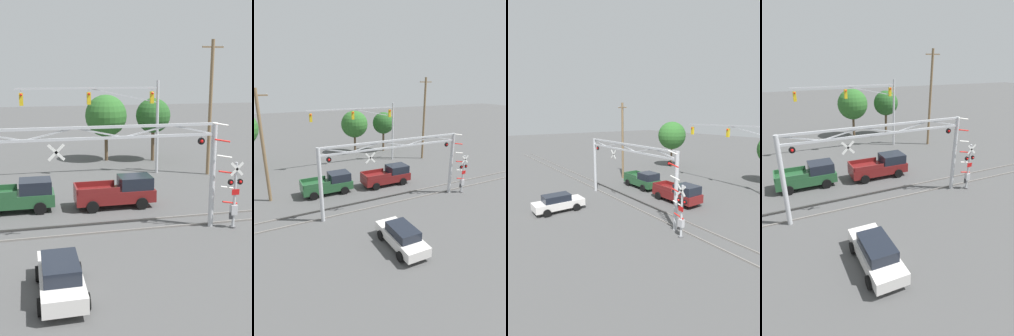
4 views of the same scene
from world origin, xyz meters
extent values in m
cube|color=gray|center=(0.00, 17.18, 0.05)|extent=(80.00, 0.08, 0.10)
cube|color=gray|center=(0.00, 18.62, 0.05)|extent=(80.00, 0.08, 0.10)
cylinder|color=#B7BABF|center=(-6.27, 16.90, 2.94)|extent=(0.29, 0.29, 5.87)
cylinder|color=#B7BABF|center=(6.27, 16.90, 2.94)|extent=(0.29, 0.29, 5.87)
cube|color=#B7BABF|center=(0.00, 16.90, 5.25)|extent=(12.84, 0.14, 0.14)
cube|color=#B7BABF|center=(0.00, 16.90, 5.80)|extent=(12.84, 0.14, 0.14)
cube|color=#B7BABF|center=(-5.02, 16.90, 5.52)|extent=(2.53, 0.08, 0.63)
cube|color=#B7BABF|center=(-2.51, 16.90, 5.52)|extent=(2.53, 0.08, 0.63)
cube|color=#B7BABF|center=(0.00, 16.90, 5.52)|extent=(2.53, 0.08, 0.63)
cube|color=#B7BABF|center=(2.51, 16.90, 5.52)|extent=(2.53, 0.08, 0.63)
cube|color=#B7BABF|center=(5.02, 16.90, 5.52)|extent=(2.53, 0.08, 0.63)
cylinder|color=black|center=(-5.52, 16.90, 4.89)|extent=(0.38, 0.10, 0.38)
sphere|color=red|center=(-5.52, 16.83, 4.89)|extent=(0.18, 0.18, 0.18)
cylinder|color=#B7BABF|center=(-5.52, 16.90, 5.13)|extent=(0.04, 0.04, 0.10)
cylinder|color=black|center=(5.52, 16.90, 4.89)|extent=(0.38, 0.10, 0.38)
sphere|color=red|center=(5.52, 16.83, 4.89)|extent=(0.18, 0.18, 0.18)
cylinder|color=#B7BABF|center=(5.52, 16.90, 5.13)|extent=(0.04, 0.04, 0.10)
cube|color=white|center=(-2.20, 16.80, 4.63)|extent=(0.88, 0.03, 0.88)
cube|color=white|center=(-2.20, 16.80, 4.63)|extent=(0.88, 0.03, 0.88)
cylinder|color=black|center=(-2.20, 16.77, 4.63)|extent=(0.04, 0.04, 0.02)
cylinder|color=#B7BABF|center=(7.39, 16.37, 1.87)|extent=(0.16, 0.16, 3.74)
cylinder|color=#59595B|center=(7.39, 16.37, 0.05)|extent=(0.35, 0.35, 0.10)
cube|color=white|center=(7.39, 16.26, 3.39)|extent=(0.78, 0.03, 0.78)
cube|color=white|center=(7.39, 16.26, 3.39)|extent=(0.78, 0.03, 0.78)
cylinder|color=black|center=(7.39, 16.23, 3.39)|extent=(0.04, 0.04, 0.02)
cylinder|color=black|center=(7.11, 16.37, 2.64)|extent=(0.32, 0.09, 0.32)
sphere|color=red|center=(7.11, 16.31, 2.64)|extent=(0.16, 0.16, 0.16)
cylinder|color=black|center=(7.67, 16.37, 2.64)|extent=(0.32, 0.09, 0.32)
sphere|color=red|center=(7.67, 16.31, 2.64)|extent=(0.16, 0.16, 0.16)
cube|color=#B7BABF|center=(7.39, 16.37, 2.64)|extent=(0.64, 0.06, 0.06)
cube|color=red|center=(7.39, 16.27, 2.09)|extent=(0.44, 0.02, 0.32)
cube|color=#B2B2B7|center=(7.39, 16.37, 1.05)|extent=(0.36, 0.28, 0.56)
cylinder|color=red|center=(7.13, 16.37, 1.48)|extent=(0.89, 0.09, 0.25)
cylinder|color=white|center=(6.97, 16.37, 2.35)|extent=(0.89, 0.09, 0.25)
cylinder|color=red|center=(6.81, 16.37, 3.22)|extent=(0.89, 0.09, 0.25)
cylinder|color=white|center=(6.65, 16.37, 4.09)|extent=(0.89, 0.09, 0.25)
cylinder|color=red|center=(6.50, 16.37, 4.96)|extent=(0.89, 0.09, 0.25)
cylinder|color=white|center=(6.34, 16.37, 5.83)|extent=(0.89, 0.09, 0.25)
cube|color=#3F3F42|center=(7.27, 16.37, 0.71)|extent=(0.24, 0.12, 0.36)
cube|color=#B7BABF|center=(1.34, 29.71, 7.18)|extent=(11.46, 0.14, 0.14)
cube|color=#B7BABF|center=(4.21, 29.71, 6.58)|extent=(5.75, 0.08, 1.28)
cylinder|color=#B7BABF|center=(-3.89, 29.71, 7.03)|extent=(0.04, 0.04, 0.30)
cube|color=gold|center=(-3.89, 29.71, 6.40)|extent=(0.30, 0.26, 0.97)
sphere|color=red|center=(-3.89, 29.55, 6.75)|extent=(0.18, 0.18, 0.18)
cylinder|color=#B7BABF|center=(1.34, 29.71, 7.03)|extent=(0.04, 0.04, 0.30)
cube|color=gold|center=(1.34, 29.71, 6.40)|extent=(0.30, 0.26, 0.97)
sphere|color=red|center=(1.34, 29.55, 6.75)|extent=(0.18, 0.18, 0.18)
cube|color=maroon|center=(1.70, 21.53, 0.78)|extent=(5.08, 1.89, 0.78)
cube|color=black|center=(3.06, 21.53, 1.56)|extent=(2.07, 1.74, 0.79)
cube|color=maroon|center=(0.57, 20.63, 1.35)|extent=(2.61, 0.08, 0.36)
cube|color=maroon|center=(0.57, 22.44, 1.35)|extent=(2.61, 0.08, 0.36)
cube|color=maroon|center=(-0.79, 21.53, 1.35)|extent=(0.10, 1.81, 0.36)
cylinder|color=black|center=(3.28, 20.58, 0.39)|extent=(0.77, 0.24, 0.77)
cylinder|color=black|center=(3.28, 22.49, 0.39)|extent=(0.77, 0.24, 0.77)
cylinder|color=black|center=(0.13, 20.58, 0.39)|extent=(0.77, 0.24, 0.77)
cylinder|color=black|center=(0.13, 22.49, 0.39)|extent=(0.77, 0.24, 0.77)
cube|color=#23512D|center=(-4.51, 22.01, 0.78)|extent=(4.80, 1.89, 0.78)
cube|color=black|center=(-3.24, 22.01, 1.56)|extent=(1.95, 1.74, 0.79)
cube|color=#23512D|center=(-5.58, 21.10, 1.35)|extent=(2.44, 0.08, 0.36)
cube|color=#23512D|center=(-5.58, 22.91, 1.35)|extent=(2.44, 0.08, 0.36)
cube|color=#23512D|center=(-6.86, 22.01, 1.35)|extent=(0.10, 1.81, 0.36)
cylinder|color=black|center=(-3.02, 21.05, 0.39)|extent=(0.77, 0.24, 0.77)
cylinder|color=black|center=(-3.02, 22.96, 0.39)|extent=(0.77, 0.24, 0.77)
cylinder|color=black|center=(-5.99, 21.05, 0.39)|extent=(0.77, 0.24, 0.77)
cylinder|color=black|center=(-5.99, 22.96, 0.39)|extent=(0.77, 0.24, 0.77)
cube|color=silver|center=(-2.56, 11.31, 0.64)|extent=(1.65, 4.36, 0.63)
cube|color=black|center=(-2.56, 11.13, 1.24)|extent=(1.40, 2.26, 0.57)
cylinder|color=black|center=(-3.39, 12.61, 0.33)|extent=(0.24, 0.65, 0.65)
cylinder|color=black|center=(-1.72, 12.61, 0.33)|extent=(0.24, 0.65, 0.65)
cylinder|color=black|center=(-3.39, 10.00, 0.33)|extent=(0.24, 0.65, 0.65)
cylinder|color=black|center=(-1.72, 10.00, 0.33)|extent=(0.24, 0.65, 0.65)
cylinder|color=brown|center=(-9.60, 22.71, 4.96)|extent=(0.28, 0.28, 9.91)
cube|color=brown|center=(-9.60, 22.71, 9.31)|extent=(1.80, 0.12, 0.12)
cylinder|color=silver|center=(-10.42, 22.71, 9.41)|extent=(0.08, 0.08, 0.12)
cylinder|color=silver|center=(-8.78, 22.71, 9.41)|extent=(0.08, 0.08, 0.12)
cylinder|color=brown|center=(-11.62, 33.51, 1.80)|extent=(0.32, 0.32, 3.60)
sphere|color=#2D6628|center=(-11.62, 33.51, 5.15)|extent=(4.41, 4.41, 4.41)
camera|label=1|loc=(-3.50, -3.86, 8.61)|focal=45.00mm
camera|label=2|loc=(-10.46, -1.34, 10.29)|focal=28.00mm
camera|label=3|loc=(19.22, 3.88, 8.31)|focal=28.00mm
camera|label=4|loc=(-6.31, 1.36, 9.72)|focal=28.00mm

